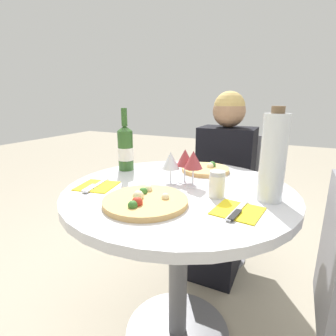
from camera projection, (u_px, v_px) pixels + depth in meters
The scene contains 14 objects.
ground_plane at pixel (177, 333), 1.30m from camera, with size 12.00×12.00×0.00m, color #9E937F.
dining_table at pixel (179, 223), 1.15m from camera, with size 0.96×0.96×0.77m.
chair_behind_diner at pixel (226, 200), 1.88m from camera, with size 0.39×0.39×0.88m.
seated_diner at pixel (222, 191), 1.72m from camera, with size 0.35×0.48×1.17m.
pizza_large at pixel (145, 201), 0.93m from camera, with size 0.30×0.30×0.05m.
pizza_small_far at pixel (205, 169), 1.34m from camera, with size 0.24×0.24×0.05m.
wine_bottle at pixel (126, 148), 1.35m from camera, with size 0.08×0.08×0.32m.
tall_carafe at pixel (273, 158), 0.93m from camera, with size 0.09×0.09×0.34m.
sugar_shaker at pixel (217, 184), 0.99m from camera, with size 0.06×0.06×0.10m.
wine_glass_center at pixel (185, 158), 1.14m from camera, with size 0.08×0.08×0.15m.
wine_glass_front_right at pixel (193, 160), 1.09m from camera, with size 0.08×0.08×0.15m.
wine_glass_front_left at pixel (171, 161), 1.14m from camera, with size 0.08×0.08×0.14m.
place_setting_left at pixel (97, 186), 1.11m from camera, with size 0.18×0.19×0.01m.
place_setting_right at pixel (238, 211), 0.87m from camera, with size 0.17×0.19×0.01m.
Camera 1 is at (0.41, -0.96, 1.14)m, focal length 28.00 mm.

